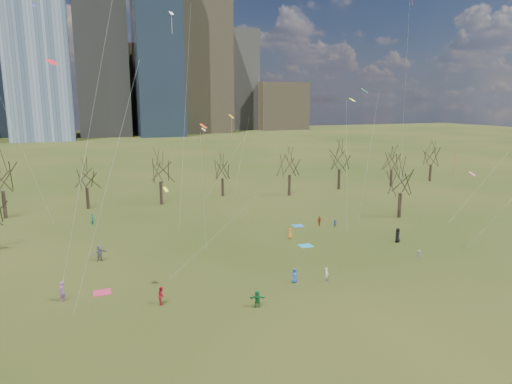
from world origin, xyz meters
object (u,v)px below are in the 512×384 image
object	(u,v)px
blanket_crimson	(102,292)
person_1	(326,275)
blanket_navy	(298,226)
person_0	(294,276)
person_2	(162,295)
blanket_teal	(306,246)

from	to	relation	value
blanket_crimson	person_1	xyz separation A→B (m)	(21.01, -5.41, 0.78)
blanket_navy	person_0	distance (m)	20.97
person_0	person_2	distance (m)	13.15
blanket_crimson	person_2	bearing A→B (deg)	-42.48
blanket_crimson	blanket_navy	bearing A→B (deg)	27.71
person_1	person_2	world-z (taller)	person_2
blanket_teal	person_0	distance (m)	11.92
person_0	person_1	bearing A→B (deg)	-13.50
person_1	person_2	distance (m)	16.14
blanket_navy	person_2	distance (m)	29.50
blanket_teal	blanket_crimson	xyz separation A→B (m)	(-24.40, -5.80, 0.00)
blanket_teal	blanket_navy	xyz separation A→B (m)	(3.10, 8.65, 0.00)
blanket_teal	person_0	xyz separation A→B (m)	(-6.36, -10.06, 0.73)
blanket_teal	person_2	world-z (taller)	person_2
blanket_crimson	person_2	distance (m)	6.68
blanket_navy	person_1	size ratio (longest dim) A/B	1.01
person_0	blanket_teal	bearing A→B (deg)	65.43
blanket_navy	person_2	xyz separation A→B (m)	(-22.61, -18.93, 0.83)
blanket_crimson	person_1	size ratio (longest dim) A/B	1.01
blanket_teal	person_1	xyz separation A→B (m)	(-3.39, -11.21, 0.78)
blanket_navy	person_1	xyz separation A→B (m)	(-6.50, -19.85, 0.78)
blanket_navy	person_1	distance (m)	20.90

